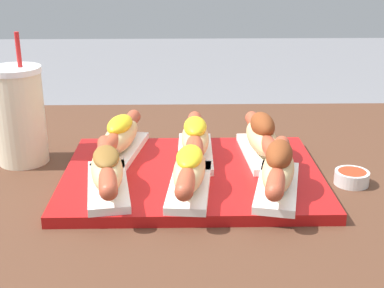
{
  "coord_description": "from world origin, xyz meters",
  "views": [
    {
      "loc": [
        0.02,
        -0.84,
        1.1
      ],
      "look_at": [
        0.04,
        0.0,
        0.79
      ],
      "focal_mm": 50.0,
      "sensor_mm": 36.0,
      "label": 1
    }
  ],
  "objects_px": {
    "hot_dog_1": "(190,170)",
    "sauce_bowl": "(352,177)",
    "hot_dog_5": "(262,137)",
    "hot_dog_0": "(107,170)",
    "hot_dog_2": "(278,169)",
    "hot_dog_3": "(121,136)",
    "serving_tray": "(192,175)",
    "hot_dog_4": "(195,139)",
    "drink_cup": "(19,115)"
  },
  "relations": [
    {
      "from": "hot_dog_0",
      "to": "hot_dog_5",
      "type": "relative_size",
      "value": 0.99
    },
    {
      "from": "hot_dog_2",
      "to": "serving_tray",
      "type": "bearing_deg",
      "value": 148.47
    },
    {
      "from": "hot_dog_1",
      "to": "drink_cup",
      "type": "xyz_separation_m",
      "value": [
        -0.3,
        0.16,
        0.04
      ]
    },
    {
      "from": "hot_dog_2",
      "to": "hot_dog_4",
      "type": "distance_m",
      "value": 0.19
    },
    {
      "from": "hot_dog_4",
      "to": "hot_dog_5",
      "type": "xyz_separation_m",
      "value": [
        0.12,
        -0.0,
        0.0
      ]
    },
    {
      "from": "hot_dog_1",
      "to": "drink_cup",
      "type": "distance_m",
      "value": 0.34
    },
    {
      "from": "serving_tray",
      "to": "sauce_bowl",
      "type": "relative_size",
      "value": 7.57
    },
    {
      "from": "hot_dog_1",
      "to": "hot_dog_4",
      "type": "xyz_separation_m",
      "value": [
        0.01,
        0.14,
        0.0
      ]
    },
    {
      "from": "hot_dog_4",
      "to": "hot_dog_2",
      "type": "bearing_deg",
      "value": -49.63
    },
    {
      "from": "serving_tray",
      "to": "hot_dog_0",
      "type": "xyz_separation_m",
      "value": [
        -0.13,
        -0.07,
        0.04
      ]
    },
    {
      "from": "hot_dog_0",
      "to": "sauce_bowl",
      "type": "relative_size",
      "value": 3.85
    },
    {
      "from": "hot_dog_1",
      "to": "hot_dog_3",
      "type": "height_order",
      "value": "hot_dog_3"
    },
    {
      "from": "sauce_bowl",
      "to": "drink_cup",
      "type": "distance_m",
      "value": 0.58
    },
    {
      "from": "hot_dog_1",
      "to": "hot_dog_4",
      "type": "bearing_deg",
      "value": 84.96
    },
    {
      "from": "hot_dog_3",
      "to": "hot_dog_5",
      "type": "relative_size",
      "value": 0.99
    },
    {
      "from": "hot_dog_4",
      "to": "drink_cup",
      "type": "distance_m",
      "value": 0.32
    },
    {
      "from": "drink_cup",
      "to": "hot_dog_2",
      "type": "bearing_deg",
      "value": -21.35
    },
    {
      "from": "hot_dog_3",
      "to": "hot_dog_5",
      "type": "distance_m",
      "value": 0.25
    },
    {
      "from": "serving_tray",
      "to": "sauce_bowl",
      "type": "xyz_separation_m",
      "value": [
        0.26,
        -0.02,
        0.0
      ]
    },
    {
      "from": "hot_dog_4",
      "to": "hot_dog_3",
      "type": "bearing_deg",
      "value": 173.67
    },
    {
      "from": "serving_tray",
      "to": "sauce_bowl",
      "type": "height_order",
      "value": "sauce_bowl"
    },
    {
      "from": "serving_tray",
      "to": "hot_dog_5",
      "type": "height_order",
      "value": "hot_dog_5"
    },
    {
      "from": "hot_dog_4",
      "to": "drink_cup",
      "type": "bearing_deg",
      "value": 175.29
    },
    {
      "from": "hot_dog_3",
      "to": "sauce_bowl",
      "type": "bearing_deg",
      "value": -14.38
    },
    {
      "from": "hot_dog_1",
      "to": "sauce_bowl",
      "type": "height_order",
      "value": "hot_dog_1"
    },
    {
      "from": "drink_cup",
      "to": "hot_dog_0",
      "type": "bearing_deg",
      "value": -42.82
    },
    {
      "from": "hot_dog_1",
      "to": "hot_dog_2",
      "type": "bearing_deg",
      "value": -2.35
    },
    {
      "from": "hot_dog_0",
      "to": "hot_dog_2",
      "type": "height_order",
      "value": "hot_dog_2"
    },
    {
      "from": "hot_dog_0",
      "to": "hot_dog_5",
      "type": "bearing_deg",
      "value": 27.45
    },
    {
      "from": "serving_tray",
      "to": "hot_dog_0",
      "type": "bearing_deg",
      "value": -152.02
    },
    {
      "from": "hot_dog_5",
      "to": "hot_dog_0",
      "type": "bearing_deg",
      "value": -152.55
    },
    {
      "from": "hot_dog_2",
      "to": "hot_dog_3",
      "type": "bearing_deg",
      "value": 148.15
    },
    {
      "from": "hot_dog_2",
      "to": "drink_cup",
      "type": "bearing_deg",
      "value": 158.65
    },
    {
      "from": "hot_dog_0",
      "to": "hot_dog_3",
      "type": "xyz_separation_m",
      "value": [
        0.01,
        0.15,
        0.0
      ]
    },
    {
      "from": "hot_dog_3",
      "to": "hot_dog_5",
      "type": "height_order",
      "value": "hot_dog_5"
    },
    {
      "from": "hot_dog_0",
      "to": "hot_dog_4",
      "type": "relative_size",
      "value": 0.99
    },
    {
      "from": "serving_tray",
      "to": "hot_dog_1",
      "type": "relative_size",
      "value": 1.95
    },
    {
      "from": "hot_dog_4",
      "to": "hot_dog_0",
      "type": "bearing_deg",
      "value": -135.73
    },
    {
      "from": "hot_dog_5",
      "to": "drink_cup",
      "type": "xyz_separation_m",
      "value": [
        -0.43,
        0.03,
        0.04
      ]
    },
    {
      "from": "hot_dog_0",
      "to": "hot_dog_1",
      "type": "relative_size",
      "value": 0.99
    },
    {
      "from": "hot_dog_5",
      "to": "serving_tray",
      "type": "bearing_deg",
      "value": -153.11
    },
    {
      "from": "serving_tray",
      "to": "drink_cup",
      "type": "distance_m",
      "value": 0.33
    },
    {
      "from": "hot_dog_5",
      "to": "hot_dog_1",
      "type": "bearing_deg",
      "value": -133.58
    },
    {
      "from": "hot_dog_1",
      "to": "hot_dog_3",
      "type": "distance_m",
      "value": 0.2
    },
    {
      "from": "sauce_bowl",
      "to": "hot_dog_3",
      "type": "bearing_deg",
      "value": 165.62
    },
    {
      "from": "hot_dog_5",
      "to": "sauce_bowl",
      "type": "relative_size",
      "value": 3.88
    },
    {
      "from": "serving_tray",
      "to": "hot_dog_2",
      "type": "height_order",
      "value": "hot_dog_2"
    },
    {
      "from": "hot_dog_2",
      "to": "sauce_bowl",
      "type": "relative_size",
      "value": 3.8
    },
    {
      "from": "serving_tray",
      "to": "hot_dog_1",
      "type": "xyz_separation_m",
      "value": [
        -0.01,
        -0.07,
        0.04
      ]
    },
    {
      "from": "hot_dog_1",
      "to": "hot_dog_0",
      "type": "bearing_deg",
      "value": 178.37
    }
  ]
}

